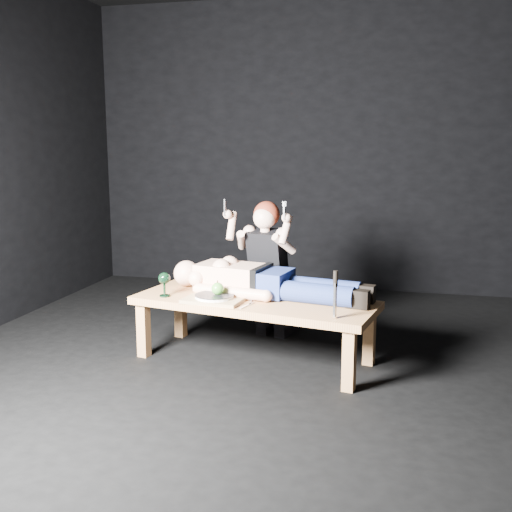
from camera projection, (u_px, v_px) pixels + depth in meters
The scene contains 13 objects.
ground at pixel (277, 369), 4.19m from camera, with size 5.00×5.00×0.00m, color black.
back_wall at pixel (327, 146), 6.30m from camera, with size 5.00×5.00×0.00m, color black.
table at pixel (254, 330), 4.32m from camera, with size 1.70×0.64×0.45m, color tan.
lying_man at pixel (269, 278), 4.36m from camera, with size 1.62×0.50×0.25m, color #F3B598, non-canonical shape.
kneeling_woman at pixel (271, 268), 4.79m from camera, with size 0.60×0.67×1.13m, color black, non-canonical shape.
serving_tray at pixel (214, 299), 4.22m from camera, with size 0.40×0.29×0.02m, color #A78657.
plate at pixel (214, 296), 4.21m from camera, with size 0.27×0.27×0.02m, color white.
apple at pixel (218, 289), 4.21m from camera, with size 0.09×0.09×0.09m, color #3A8B26.
goblet at pixel (164, 285), 4.33m from camera, with size 0.09×0.09×0.18m, color black, non-canonical shape.
fork_flat at pixel (189, 300), 4.24m from camera, with size 0.02×0.18×0.01m, color #B2B2B7.
knife_flat at pixel (247, 305), 4.10m from camera, with size 0.02×0.18×0.01m, color #B2B2B7.
spoon_flat at pixel (251, 302), 4.19m from camera, with size 0.02×0.18×0.01m, color #B2B2B7.
carving_knife at pixel (335, 295), 3.78m from camera, with size 0.04×0.04×0.30m, color #B2B2B7, non-canonical shape.
Camera 1 is at (0.80, -3.90, 1.52)m, focal length 42.68 mm.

